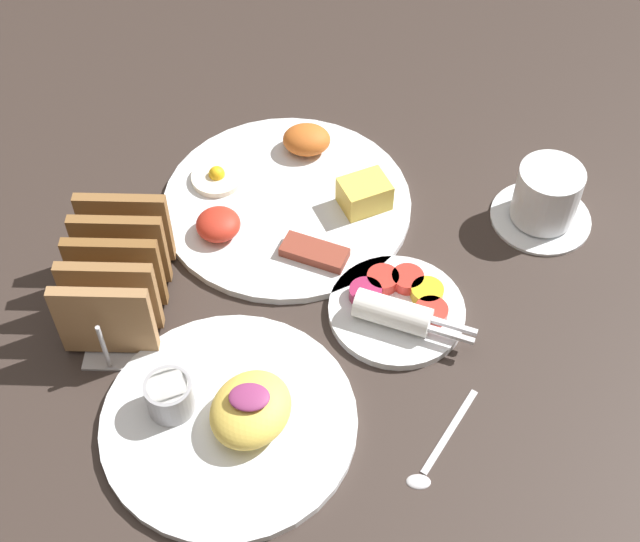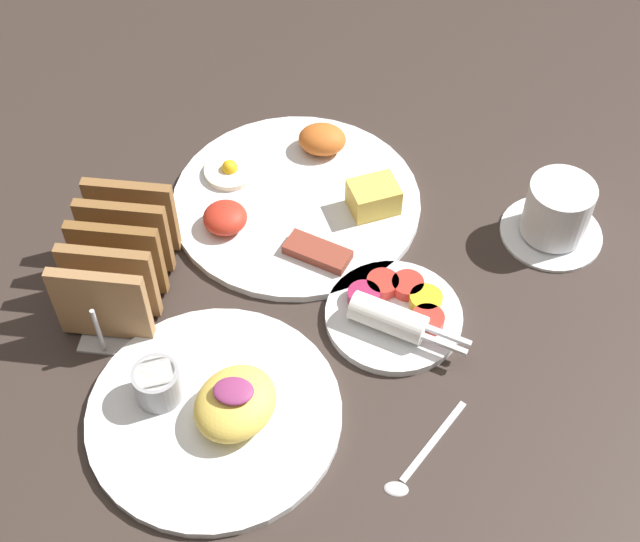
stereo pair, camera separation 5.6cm
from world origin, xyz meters
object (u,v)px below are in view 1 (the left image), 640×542
at_px(plate_condiments, 398,307).
at_px(plate_foreground, 229,416).
at_px(toast_rack, 117,275).
at_px(coffee_cup, 546,198).
at_px(plate_breakfast, 288,199).

bearing_deg(plate_condiments, plate_foreground, -140.43).
height_order(toast_rack, coffee_cup, toast_rack).
bearing_deg(plate_condiments, coffee_cup, 39.80).
bearing_deg(plate_foreground, plate_breakfast, 81.87).
height_order(plate_foreground, coffee_cup, coffee_cup).
height_order(plate_condiments, toast_rack, toast_rack).
bearing_deg(coffee_cup, plate_breakfast, 177.21).
bearing_deg(plate_breakfast, plate_foreground, -98.13).
xyz_separation_m(plate_breakfast, toast_rack, (-0.17, -0.16, 0.04)).
xyz_separation_m(plate_condiments, plate_foreground, (-0.17, -0.14, 0.00)).
xyz_separation_m(plate_breakfast, coffee_cup, (0.30, -0.01, 0.03)).
height_order(plate_condiments, coffee_cup, coffee_cup).
bearing_deg(plate_condiments, plate_breakfast, 128.35).
xyz_separation_m(plate_condiments, toast_rack, (-0.30, 0.01, 0.04)).
bearing_deg(coffee_cup, toast_rack, -163.67).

